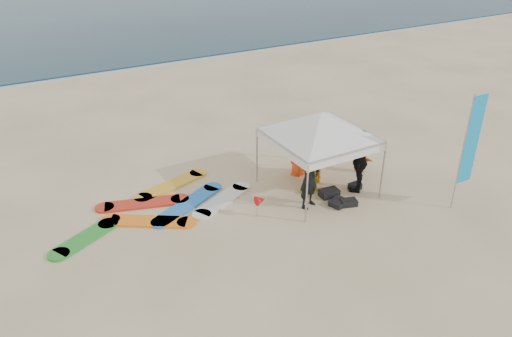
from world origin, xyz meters
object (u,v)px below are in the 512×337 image
object	(u,v)px
person_black_a	(310,177)
feather_flag	(471,142)
person_seated	(360,159)
person_black_b	(360,161)
marker_pennant	(261,200)
person_orange_a	(316,158)
person_yellow	(314,168)
person_orange_b	(300,151)
canopy_tent	(321,113)
surfboard_spread	(164,207)

from	to	relation	value
person_black_a	feather_flag	size ratio (longest dim) A/B	0.55
person_seated	feather_flag	bearing A→B (deg)	-175.83
person_black_b	marker_pennant	distance (m)	3.31
person_orange_a	person_seated	distance (m)	1.71
person_yellow	person_seated	distance (m)	2.19
person_orange_b	person_seated	bearing A→B (deg)	121.70
person_black_b	person_orange_b	world-z (taller)	person_black_b
person_orange_a	person_orange_b	distance (m)	0.69
person_yellow	person_orange_b	world-z (taller)	person_yellow
canopy_tent	marker_pennant	size ratio (longest dim) A/B	5.89
person_black_a	person_seated	distance (m)	2.87
person_orange_b	canopy_tent	world-z (taller)	canopy_tent
person_black_b	feather_flag	bearing A→B (deg)	87.54
canopy_tent	surfboard_spread	xyz separation A→B (m)	(-4.43, 1.26, -2.43)
person_black_a	surfboard_spread	distance (m)	4.24
person_orange_a	canopy_tent	size ratio (longest dim) A/B	0.44
person_black_a	person_black_b	bearing A→B (deg)	-21.06
person_black_a	person_seated	size ratio (longest dim) A/B	2.19
person_black_a	surfboard_spread	size ratio (longest dim) A/B	0.33
surfboard_spread	person_seated	bearing A→B (deg)	-9.14
person_seated	feather_flag	world-z (taller)	feather_flag
person_black_a	person_yellow	distance (m)	0.78
feather_flag	marker_pennant	bearing A→B (deg)	155.63
surfboard_spread	canopy_tent	bearing A→B (deg)	-15.93
canopy_tent	surfboard_spread	size ratio (longest dim) A/B	0.66
person_yellow	person_orange_a	distance (m)	0.72
person_orange_a	feather_flag	bearing A→B (deg)	127.17
person_orange_b	surfboard_spread	xyz separation A→B (m)	(-4.50, 0.20, -0.78)
person_seated	canopy_tent	distance (m)	2.78
surfboard_spread	feather_flag	bearing A→B (deg)	-28.83
person_orange_b	person_seated	distance (m)	2.02
canopy_tent	feather_flag	world-z (taller)	feather_flag
person_orange_b	marker_pennant	distance (m)	2.78
person_yellow	person_seated	xyz separation A→B (m)	(2.12, 0.40, -0.42)
person_orange_b	person_black_a	bearing A→B (deg)	30.04
person_yellow	person_orange_a	world-z (taller)	person_yellow
person_yellow	marker_pennant	distance (m)	2.05
person_yellow	marker_pennant	size ratio (longest dim) A/B	2.67
person_black_a	person_yellow	xyz separation A→B (m)	(0.55, 0.54, -0.10)
canopy_tent	feather_flag	size ratio (longest dim) A/B	1.10
feather_flag	marker_pennant	distance (m)	5.88
person_orange_b	feather_flag	distance (m)	4.95
person_orange_b	marker_pennant	bearing A→B (deg)	-0.65
person_yellow	marker_pennant	xyz separation A→B (m)	(-1.99, -0.30, -0.36)
person_orange_b	canopy_tent	xyz separation A→B (m)	(-0.08, -1.06, 1.65)
feather_flag	surfboard_spread	size ratio (longest dim) A/B	0.60
person_black_b	marker_pennant	size ratio (longest dim) A/B	3.07
person_yellow	feather_flag	world-z (taller)	feather_flag
person_black_b	person_seated	distance (m)	1.35
person_orange_b	person_seated	size ratio (longest dim) A/B	1.88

